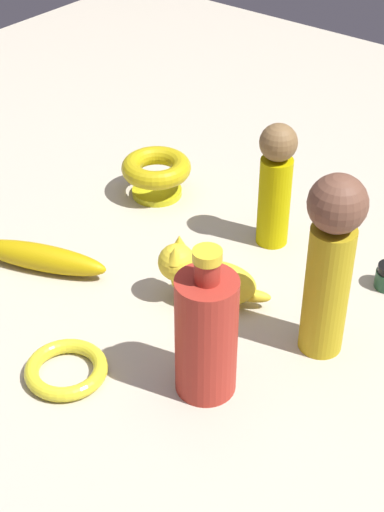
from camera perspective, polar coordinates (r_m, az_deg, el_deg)
The scene contains 8 objects.
ground at distance 1.04m, azimuth 0.00°, elevation -3.60°, with size 2.00×2.00×0.00m, color #BCB29E.
bottle_tall at distance 0.87m, azimuth 1.04°, elevation -5.66°, with size 0.07×0.07×0.20m.
person_figure_child at distance 0.91m, azimuth 10.07°, elevation -0.22°, with size 0.07×0.07×0.24m.
bowl at distance 1.25m, azimuth -2.62°, elevation 6.19°, with size 0.11×0.11×0.06m.
person_figure_adult at distance 1.11m, azimuth 6.06°, elevation 5.38°, with size 0.06×0.06×0.19m.
banana at distance 1.11m, azimuth -10.93°, elevation -0.11°, with size 0.20×0.04×0.04m, color #BE9B0A.
bangle at distance 0.95m, azimuth -9.17°, elevation -8.17°, with size 0.10×0.10×0.02m, color yellow.
cat_figurine at distance 1.02m, azimuth 0.99°, elevation -1.60°, with size 0.10×0.14×0.09m.
Camera 1 is at (-0.63, -0.50, 0.67)m, focal length 54.82 mm.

